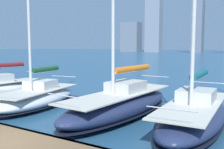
% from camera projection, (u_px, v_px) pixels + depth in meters
% --- Properties ---
extents(dock_pier, '(28.00, 2.80, 0.60)m').
position_uv_depth(dock_pier, '(3.00, 143.00, 8.46)').
color(dock_pier, brown).
rests_on(dock_pier, ground).
extents(sailboat_teal, '(2.86, 7.84, 9.55)m').
position_uv_depth(sailboat_teal, '(194.00, 114.00, 11.53)').
color(sailboat_teal, navy).
rests_on(sailboat_teal, ground).
extents(sailboat_orange, '(3.14, 9.05, 9.78)m').
position_uv_depth(sailboat_orange, '(121.00, 104.00, 13.54)').
color(sailboat_orange, navy).
rests_on(sailboat_orange, ground).
extents(sailboat_forest, '(3.78, 7.15, 12.40)m').
position_uv_depth(sailboat_forest, '(37.00, 96.00, 15.90)').
color(sailboat_forest, silver).
rests_on(sailboat_forest, ground).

